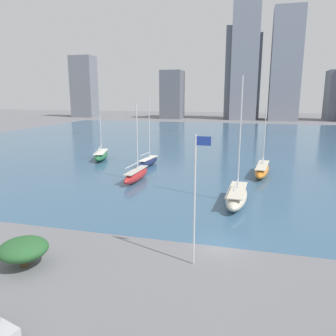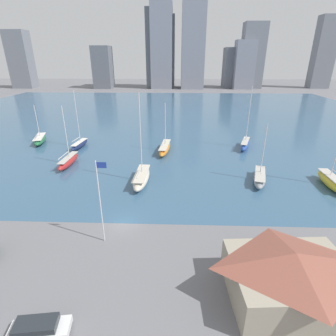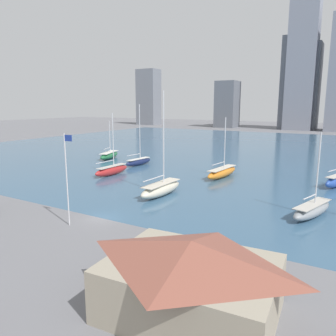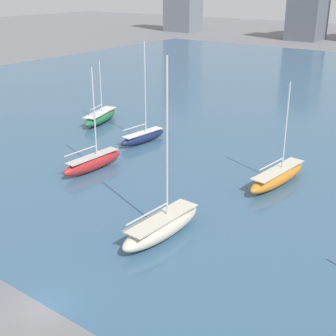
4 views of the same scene
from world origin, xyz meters
name	(u,v)px [view 1 (image 1 of 4)]	position (x,y,z in m)	size (l,w,h in m)	color
ground_plane	(219,247)	(0.00, 0.00, 0.00)	(500.00, 500.00, 0.00)	slate
harbor_water	(244,143)	(0.00, 70.00, 0.00)	(180.00, 140.00, 0.00)	#385B7A
flag_pole	(195,196)	(-1.64, -3.70, 5.86)	(1.24, 0.14, 10.75)	silver
yard_shrub	(23,249)	(-14.94, -7.58, 1.50)	(3.93, 3.93, 2.33)	#4C3823
distant_city_skyline	(273,75)	(11.14, 168.52, 24.79)	(225.50, 22.74, 71.95)	slate
sailboat_orange	(262,170)	(4.28, 29.57, 1.01)	(3.22, 10.98, 11.54)	orange
sailboat_navy	(148,161)	(-17.28, 31.97, 0.93)	(2.53, 8.47, 13.99)	#19234C
sailboat_green	(101,155)	(-29.22, 35.61, 0.94)	(5.15, 9.88, 9.81)	#236B3D
sailboat_cream	(237,196)	(0.87, 12.59, 1.10)	(2.93, 9.98, 15.95)	beige
sailboat_red	(136,175)	(-15.53, 20.34, 1.03)	(2.03, 9.18, 12.32)	#B72828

